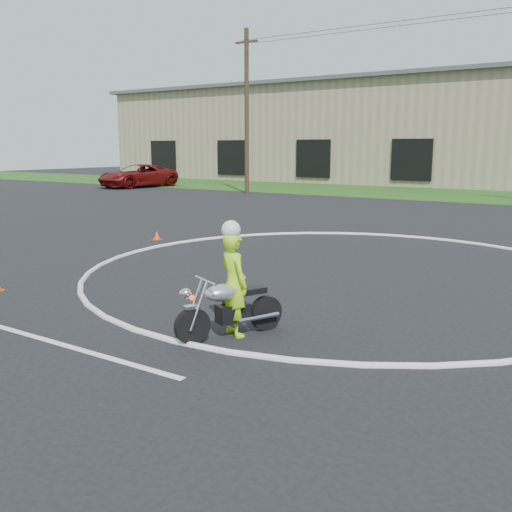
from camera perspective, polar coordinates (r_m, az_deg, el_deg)
The scene contains 7 objects.
ground at distance 11.10m, azimuth 2.24°, elevation -4.35°, with size 120.00×120.00×0.00m, color black.
course_markings at distance 14.24m, azimuth 19.01°, elevation -1.51°, with size 19.05×19.05×0.12m.
primary_motorcycle at distance 8.83m, azimuth -2.78°, elevation -5.15°, with size 1.00×1.74×0.98m.
rider_primary_grp at distance 8.83m, azimuth -2.24°, elevation -2.47°, with size 0.71×0.61×1.82m.
pickup_grp at distance 43.11m, azimuth -11.75°, elevation 7.86°, with size 3.59×6.31×1.66m.
traffic_cones at distance 12.11m, azimuth 23.42°, elevation -3.30°, with size 21.20×13.13×0.30m.
warehouse at distance 54.52m, azimuth 7.91°, elevation 12.06°, with size 41.00×17.00×8.30m.
Camera 1 is at (5.51, -9.18, 2.91)m, focal length 40.00 mm.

